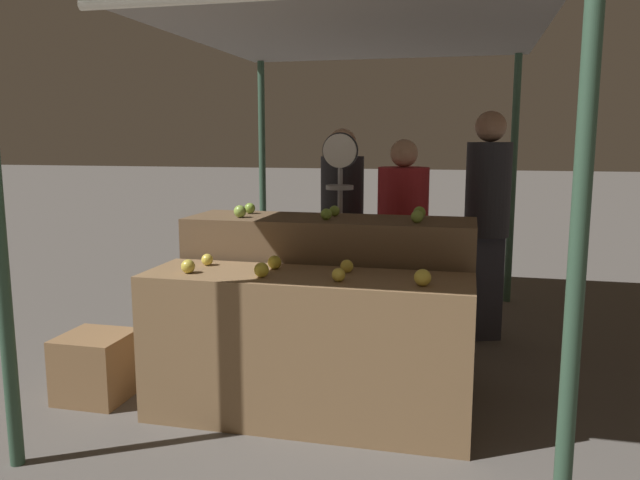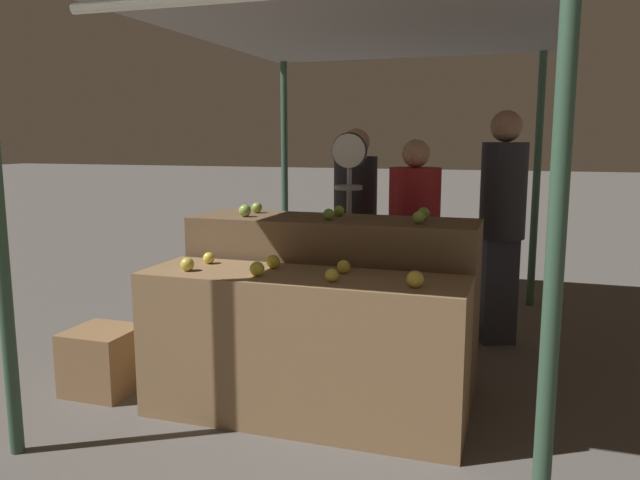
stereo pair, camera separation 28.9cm
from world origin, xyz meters
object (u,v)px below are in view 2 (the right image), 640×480
at_px(produce_scale, 349,196).
at_px(person_customer_left, 355,217).
at_px(person_vendor_at_scale, 414,231).
at_px(wooden_crate_side, 103,360).
at_px(person_customer_right, 502,210).

height_order(produce_scale, person_customer_left, person_customer_left).
relative_size(person_vendor_at_scale, person_customer_left, 0.95).
bearing_deg(person_customer_left, person_vendor_at_scale, 134.33).
relative_size(person_customer_left, wooden_crate_side, 4.14).
bearing_deg(produce_scale, person_customer_right, 30.44).
bearing_deg(person_customer_right, produce_scale, 10.45).
xyz_separation_m(produce_scale, person_customer_right, (1.06, 0.62, -0.13)).
bearing_deg(person_customer_left, person_customer_right, 159.32).
distance_m(person_customer_left, person_customer_right, 1.15).
height_order(person_customer_right, wooden_crate_side, person_customer_right).
bearing_deg(person_customer_left, wooden_crate_side, 28.56).
relative_size(produce_scale, wooden_crate_side, 4.05).
bearing_deg(produce_scale, person_vendor_at_scale, 38.40).
distance_m(person_vendor_at_scale, person_customer_right, 0.71).
xyz_separation_m(person_vendor_at_scale, wooden_crate_side, (-1.73, -1.49, -0.71)).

